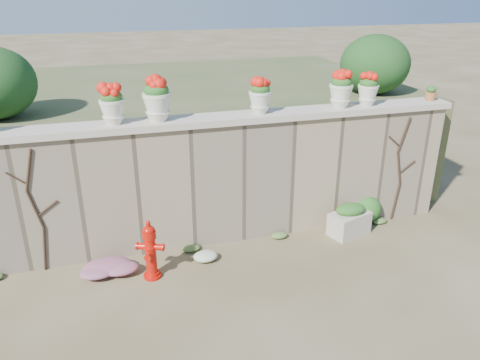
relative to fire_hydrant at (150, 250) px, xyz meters
name	(u,v)px	position (x,y,z in m)	size (l,w,h in m)	color
ground	(249,302)	(1.18, -0.95, -0.46)	(80.00, 80.00, 0.00)	brown
stone_wall	(216,183)	(1.18, 0.85, 0.54)	(8.00, 0.40, 2.00)	#8D7C5E
wall_cap	(215,120)	(1.18, 0.85, 1.59)	(8.10, 0.52, 0.10)	beige
raised_fill	(183,128)	(1.18, 4.05, 0.54)	(9.00, 6.00, 2.00)	#384C23
back_shrub_right	(375,64)	(4.58, 2.05, 2.09)	(1.30, 1.30, 1.10)	#143814
vine_left	(36,210)	(-1.50, 0.63, 0.53)	(0.60, 0.04, 1.91)	black
vine_right	(400,168)	(4.40, 0.63, 0.53)	(0.60, 0.04, 1.91)	black
fire_hydrant	(150,250)	(0.00, 0.00, 0.00)	(0.39, 0.28, 0.91)	#BF1107
planter_box	(349,220)	(3.37, 0.36, -0.20)	(0.77, 0.58, 0.56)	beige
green_shrub	(368,208)	(3.85, 0.60, -0.16)	(0.63, 0.57, 0.60)	#1E5119
magenta_clump	(110,268)	(-0.59, 0.22, -0.33)	(0.96, 0.64, 0.26)	#C32790
white_flowers	(202,258)	(0.77, 0.16, -0.37)	(0.49, 0.39, 0.18)	white
urn_pot_1	(112,105)	(-0.30, 0.85, 1.92)	(0.36, 0.36, 0.57)	silver
urn_pot_2	(157,99)	(0.33, 0.85, 1.96)	(0.42, 0.42, 0.65)	silver
urn_pot_3	(260,96)	(1.89, 0.85, 1.91)	(0.35, 0.35, 0.55)	silver
urn_pot_4	(341,89)	(3.26, 0.85, 1.93)	(0.38, 0.38, 0.59)	silver
urn_pot_5	(368,89)	(3.75, 0.85, 1.91)	(0.34, 0.34, 0.53)	silver
terracotta_pot	(431,94)	(4.98, 0.85, 1.75)	(0.20, 0.20, 0.24)	#B06335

